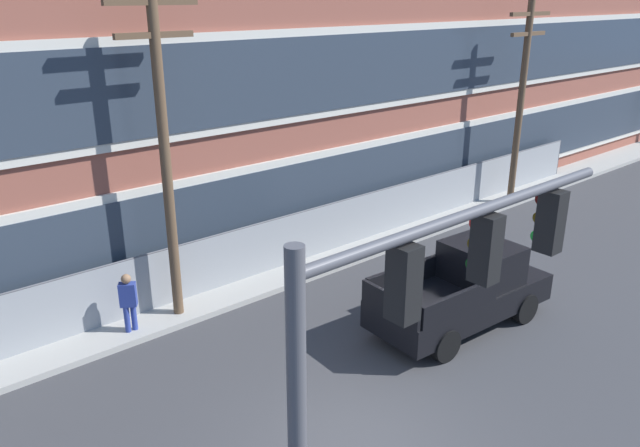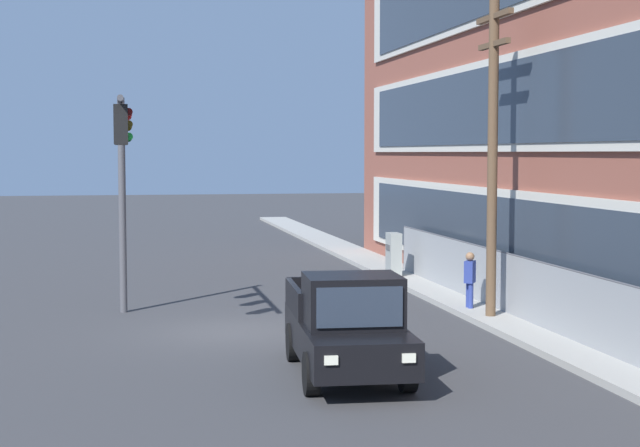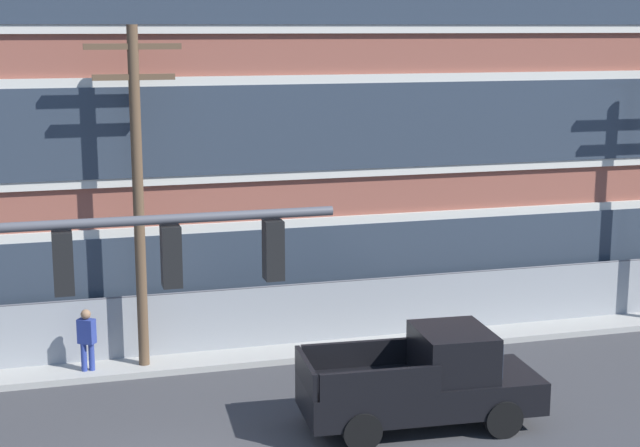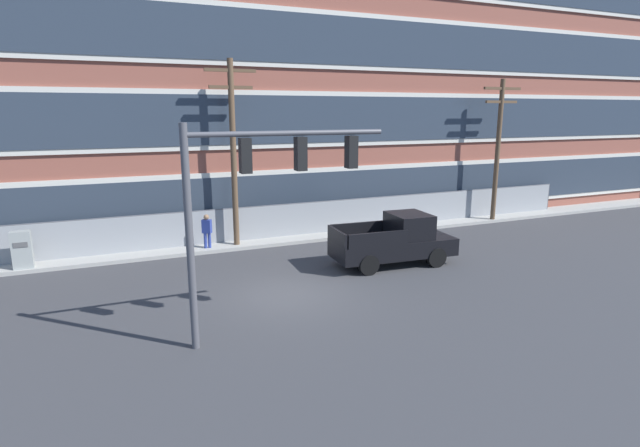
{
  "view_description": "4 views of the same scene",
  "coord_description": "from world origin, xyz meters",
  "px_view_note": "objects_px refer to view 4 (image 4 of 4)",
  "views": [
    {
      "loc": [
        -6.75,
        -6.85,
        8.03
      ],
      "look_at": [
        3.0,
        4.53,
        2.49
      ],
      "focal_mm": 35.0,
      "sensor_mm": 36.0,
      "label": 1
    },
    {
      "loc": [
        23.78,
        -2.68,
        4.4
      ],
      "look_at": [
        1.1,
        1.86,
        2.72
      ],
      "focal_mm": 55.0,
      "sensor_mm": 36.0,
      "label": 2
    },
    {
      "loc": [
        -2.19,
        -16.6,
        8.3
      ],
      "look_at": [
        3.65,
        4.0,
        4.0
      ],
      "focal_mm": 55.0,
      "sensor_mm": 36.0,
      "label": 3
    },
    {
      "loc": [
        -5.31,
        -15.29,
        6.16
      ],
      "look_at": [
        2.39,
        2.69,
        1.74
      ],
      "focal_mm": 28.0,
      "sensor_mm": 36.0,
      "label": 4
    }
  ],
  "objects_px": {
    "pedestrian_near_cabinet": "(207,230)",
    "pickup_truck_black": "(396,241)",
    "utility_pole_near_corner": "(233,147)",
    "electrical_cabinet": "(22,252)",
    "utility_pole_midblock": "(498,144)",
    "traffic_signal_mast": "(256,183)"
  },
  "relations": [
    {
      "from": "pedestrian_near_cabinet",
      "to": "pickup_truck_black",
      "type": "bearing_deg",
      "value": -36.48
    },
    {
      "from": "utility_pole_near_corner",
      "to": "electrical_cabinet",
      "type": "bearing_deg",
      "value": -178.46
    },
    {
      "from": "utility_pole_near_corner",
      "to": "utility_pole_midblock",
      "type": "bearing_deg",
      "value": -1.29
    },
    {
      "from": "electrical_cabinet",
      "to": "pedestrian_near_cabinet",
      "type": "xyz_separation_m",
      "value": [
        7.17,
        0.14,
        0.15
      ]
    },
    {
      "from": "pickup_truck_black",
      "to": "traffic_signal_mast",
      "type": "bearing_deg",
      "value": -148.54
    },
    {
      "from": "pickup_truck_black",
      "to": "utility_pole_midblock",
      "type": "relative_size",
      "value": 0.66
    },
    {
      "from": "utility_pole_midblock",
      "to": "pedestrian_near_cabinet",
      "type": "relative_size",
      "value": 4.64
    },
    {
      "from": "utility_pole_near_corner",
      "to": "pedestrian_near_cabinet",
      "type": "relative_size",
      "value": 4.95
    },
    {
      "from": "traffic_signal_mast",
      "to": "electrical_cabinet",
      "type": "distance_m",
      "value": 11.95
    },
    {
      "from": "utility_pole_near_corner",
      "to": "utility_pole_midblock",
      "type": "distance_m",
      "value": 14.7
    },
    {
      "from": "pickup_truck_black",
      "to": "utility_pole_near_corner",
      "type": "bearing_deg",
      "value": 136.75
    },
    {
      "from": "pickup_truck_black",
      "to": "electrical_cabinet",
      "type": "relative_size",
      "value": 3.14
    },
    {
      "from": "utility_pole_midblock",
      "to": "pedestrian_near_cabinet",
      "type": "xyz_separation_m",
      "value": [
        -16.05,
        0.24,
        -3.39
      ]
    },
    {
      "from": "pickup_truck_black",
      "to": "electrical_cabinet",
      "type": "xyz_separation_m",
      "value": [
        -13.9,
        4.83,
        -0.15
      ]
    },
    {
      "from": "pickup_truck_black",
      "to": "utility_pole_midblock",
      "type": "distance_m",
      "value": 10.99
    },
    {
      "from": "utility_pole_near_corner",
      "to": "utility_pole_midblock",
      "type": "height_order",
      "value": "utility_pole_near_corner"
    },
    {
      "from": "pickup_truck_black",
      "to": "utility_pole_midblock",
      "type": "height_order",
      "value": "utility_pole_midblock"
    },
    {
      "from": "electrical_cabinet",
      "to": "pedestrian_near_cabinet",
      "type": "distance_m",
      "value": 7.18
    },
    {
      "from": "utility_pole_midblock",
      "to": "pedestrian_near_cabinet",
      "type": "distance_m",
      "value": 16.4
    },
    {
      "from": "traffic_signal_mast",
      "to": "pedestrian_near_cabinet",
      "type": "height_order",
      "value": "traffic_signal_mast"
    },
    {
      "from": "electrical_cabinet",
      "to": "traffic_signal_mast",
      "type": "bearing_deg",
      "value": -53.08
    },
    {
      "from": "utility_pole_near_corner",
      "to": "traffic_signal_mast",
      "type": "bearing_deg",
      "value": -100.03
    }
  ]
}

